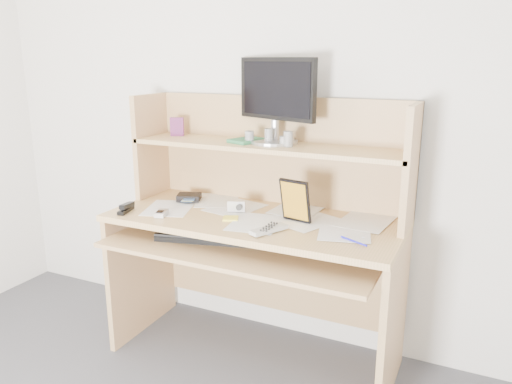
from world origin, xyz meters
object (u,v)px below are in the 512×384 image
at_px(desk, 261,223).
at_px(tv_remote, 269,229).
at_px(monitor, 276,98).
at_px(game_case, 295,201).
at_px(keyboard, 211,235).

height_order(desk, tv_remote, desk).
bearing_deg(monitor, tv_remote, -50.40).
bearing_deg(game_case, monitor, 143.36).
height_order(game_case, monitor, monitor).
distance_m(desk, monitor, 0.62).
relative_size(desk, game_case, 6.93).
relative_size(game_case, monitor, 0.45).
height_order(keyboard, game_case, game_case).
bearing_deg(game_case, keyboard, -153.35).
xyz_separation_m(desk, tv_remote, (0.16, -0.25, 0.07)).
relative_size(tv_remote, game_case, 0.90).
bearing_deg(tv_remote, game_case, 98.40).
bearing_deg(keyboard, tv_remote, -25.19).
bearing_deg(monitor, game_case, -27.24).
distance_m(tv_remote, monitor, 0.66).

